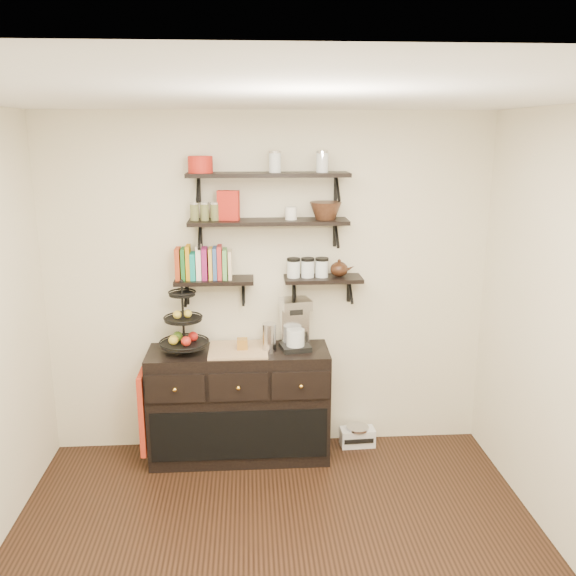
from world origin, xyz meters
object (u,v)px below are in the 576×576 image
(sideboard, at_px, (239,404))
(coffee_maker, at_px, (295,325))
(radio, at_px, (357,436))
(fruit_stand, at_px, (184,328))

(sideboard, xyz_separation_m, coffee_maker, (0.44, 0.03, 0.64))
(radio, bearing_deg, fruit_stand, -178.63)
(fruit_stand, distance_m, coffee_maker, 0.85)
(coffee_maker, bearing_deg, radio, -2.00)
(fruit_stand, relative_size, coffee_maker, 1.35)
(sideboard, relative_size, fruit_stand, 2.57)
(sideboard, height_order, radio, sideboard)
(coffee_maker, height_order, radio, coffee_maker)
(fruit_stand, bearing_deg, sideboard, -0.59)
(sideboard, distance_m, coffee_maker, 0.78)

